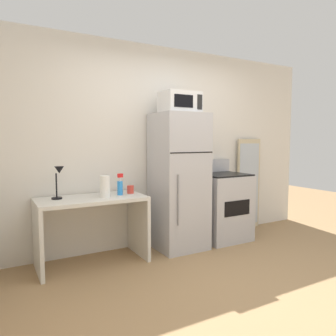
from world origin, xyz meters
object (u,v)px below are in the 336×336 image
object	(u,v)px
paper_towel_roll	(105,186)
leaning_mirror	(248,184)
coffee_mug	(130,189)
refrigerator	(179,181)
desk_lamp	(59,177)
microwave	(180,103)
desk	(92,217)
spray_bottle	(120,186)
oven_range	(222,206)

from	to	relation	value
paper_towel_roll	leaning_mirror	bearing A→B (deg)	7.34
coffee_mug	refrigerator	world-z (taller)	refrigerator
coffee_mug	desk_lamp	bearing A→B (deg)	177.79
desk_lamp	microwave	xyz separation A→B (m)	(1.46, -0.10, 0.86)
desk_lamp	refrigerator	xyz separation A→B (m)	(1.46, -0.08, -0.13)
desk	refrigerator	size ratio (longest dim) A/B	0.69
paper_towel_roll	coffee_mug	bearing A→B (deg)	16.31
desk	paper_towel_roll	xyz separation A→B (m)	(0.14, -0.06, 0.35)
spray_bottle	microwave	distance (m)	1.27
coffee_mug	microwave	xyz separation A→B (m)	(0.64, -0.07, 1.05)
refrigerator	leaning_mirror	size ratio (longest dim) A/B	1.23
spray_bottle	coffee_mug	xyz separation A→B (m)	(0.15, 0.04, -0.05)
desk	coffee_mug	world-z (taller)	coffee_mug
coffee_mug	leaning_mirror	size ratio (longest dim) A/B	0.07
oven_range	leaning_mirror	distance (m)	0.80
leaning_mirror	desk_lamp	bearing A→B (deg)	-176.44
microwave	leaning_mirror	distance (m)	1.85
refrigerator	microwave	bearing A→B (deg)	-89.67
refrigerator	leaning_mirror	distance (m)	1.46
paper_towel_roll	leaning_mirror	size ratio (longest dim) A/B	0.17
refrigerator	desk	bearing A→B (deg)	179.64
desk_lamp	oven_range	bearing A→B (deg)	-2.00
desk_lamp	paper_towel_roll	size ratio (longest dim) A/B	1.47
refrigerator	leaning_mirror	xyz separation A→B (m)	(1.43, 0.26, -0.16)
desk	leaning_mirror	bearing A→B (deg)	5.60
desk	desk_lamp	size ratio (longest dim) A/B	3.33
coffee_mug	leaning_mirror	distance (m)	2.09
desk	oven_range	bearing A→B (deg)	-0.14
refrigerator	microwave	xyz separation A→B (m)	(0.00, -0.02, 0.99)
desk_lamp	coffee_mug	xyz separation A→B (m)	(0.81, -0.03, -0.19)
oven_range	desk	bearing A→B (deg)	179.86
oven_range	refrigerator	bearing A→B (deg)	-179.80
spray_bottle	paper_towel_roll	bearing A→B (deg)	-163.61
refrigerator	microwave	size ratio (longest dim) A/B	3.73
desk_lamp	microwave	distance (m)	1.69
microwave	oven_range	bearing A→B (deg)	1.90
desk_lamp	refrigerator	bearing A→B (deg)	-3.07
paper_towel_roll	leaning_mirror	world-z (taller)	leaning_mirror
desk_lamp	refrigerator	world-z (taller)	refrigerator
desk_lamp	spray_bottle	distance (m)	0.69
desk	refrigerator	bearing A→B (deg)	-0.36
spray_bottle	coffee_mug	size ratio (longest dim) A/B	2.62
coffee_mug	oven_range	distance (m)	1.40
coffee_mug	paper_towel_roll	bearing A→B (deg)	-163.69
coffee_mug	oven_range	size ratio (longest dim) A/B	0.09
coffee_mug	oven_range	xyz separation A→B (m)	(1.36, -0.04, -0.33)
coffee_mug	paper_towel_roll	world-z (taller)	paper_towel_roll
leaning_mirror	coffee_mug	bearing A→B (deg)	-174.19
microwave	leaning_mirror	xyz separation A→B (m)	(1.43, 0.28, -1.15)
coffee_mug	paper_towel_roll	xyz separation A→B (m)	(-0.34, -0.10, 0.07)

